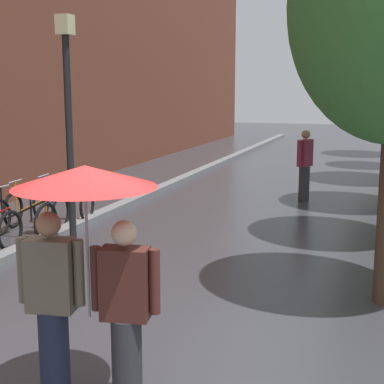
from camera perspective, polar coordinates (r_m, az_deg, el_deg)
The scene contains 7 objects.
kerb_strip at distance 15.53m, azimuth -2.72°, elevation 0.60°, with size 0.30×36.00×0.12m, color slate.
parked_bicycle_2 at distance 10.74m, azimuth -16.76°, elevation -2.57°, with size 1.09×0.71×0.96m.
parked_bicycle_3 at distance 11.37m, azimuth -15.40°, elevation -1.78°, with size 1.14×0.79×0.96m.
parked_bicycle_4 at distance 11.97m, azimuth -12.79°, elevation -1.07°, with size 1.16×0.83×0.96m.
couple_under_umbrella at distance 4.78m, azimuth -10.58°, elevation -5.33°, with size 1.22×1.19×2.09m.
street_lamp_post at distance 9.80m, azimuth -12.35°, elevation 7.79°, with size 0.24×0.24×3.89m.
pedestrian_walking_midground at distance 13.91m, azimuth 11.29°, elevation 2.68°, with size 0.35×0.56×1.72m.
Camera 1 is at (2.48, -4.21, 2.71)m, focal length 52.92 mm.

